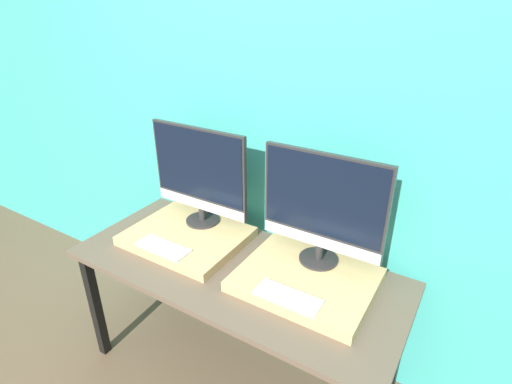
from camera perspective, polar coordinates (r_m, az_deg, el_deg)
The scene contains 8 objects.
wall_back at distance 2.10m, azimuth 3.32°, elevation 7.75°, with size 8.00×0.04×2.60m.
workbench at distance 2.07m, azimuth -2.94°, elevation -12.24°, with size 1.68×0.72×0.75m.
wooden_riser_left at distance 2.24m, azimuth -9.82°, elevation -6.24°, with size 0.62×0.49×0.05m.
monitor_left at distance 2.18m, azimuth -8.10°, elevation 2.68°, with size 0.60×0.19×0.56m.
keyboard_left at distance 2.11m, azimuth -13.08°, elevation -7.68°, with size 0.29×0.11×0.01m.
wooden_riser_right at distance 1.92m, azimuth 7.12°, elevation -12.32°, with size 0.62×0.49×0.05m.
monitor_right at distance 1.85m, azimuth 9.51°, elevation -1.97°, with size 0.60×0.19×0.56m.
keyboard_right at distance 1.77m, azimuth 4.61°, elevation -14.68°, with size 0.29×0.11×0.01m.
Camera 1 is at (0.93, -0.97, 1.97)m, focal length 28.00 mm.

